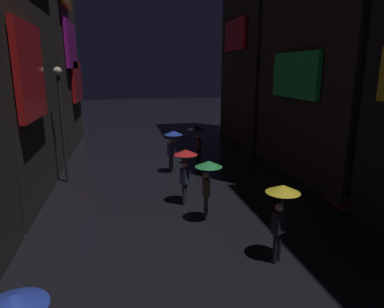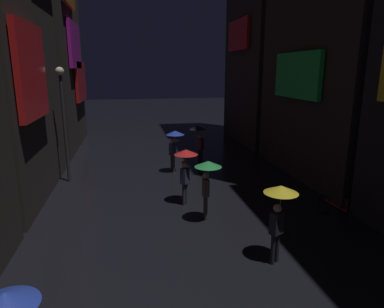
{
  "view_description": "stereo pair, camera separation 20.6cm",
  "coord_description": "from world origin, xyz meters",
  "px_view_note": "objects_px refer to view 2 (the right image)",
  "views": [
    {
      "loc": [
        -2.37,
        -1.66,
        5.02
      ],
      "look_at": [
        0.0,
        9.98,
        2.09
      ],
      "focal_mm": 32.0,
      "sensor_mm": 36.0,
      "label": 1
    },
    {
      "loc": [
        -2.17,
        -1.7,
        5.02
      ],
      "look_at": [
        0.0,
        9.98,
        2.09
      ],
      "focal_mm": 32.0,
      "sensor_mm": 36.0,
      "label": 2
    }
  ],
  "objects_px": {
    "pedestrian_foreground_right_yellow": "(279,203)",
    "pedestrian_midstreet_centre_blue": "(174,140)",
    "pedestrian_far_right_black": "(198,134)",
    "streetlamp_left_far": "(63,111)",
    "pedestrian_foreground_left_green": "(207,174)",
    "bicycle_parked_at_storefront": "(335,209)",
    "pedestrian_midstreet_left_red": "(186,161)"
  },
  "relations": [
    {
      "from": "pedestrian_foreground_right_yellow",
      "to": "pedestrian_midstreet_centre_blue",
      "type": "bearing_deg",
      "value": 100.35
    },
    {
      "from": "pedestrian_foreground_right_yellow",
      "to": "pedestrian_far_right_black",
      "type": "xyz_separation_m",
      "value": [
        -0.12,
        9.91,
        0.0
      ]
    },
    {
      "from": "pedestrian_far_right_black",
      "to": "streetlamp_left_far",
      "type": "bearing_deg",
      "value": -164.46
    },
    {
      "from": "pedestrian_foreground_right_yellow",
      "to": "pedestrian_far_right_black",
      "type": "height_order",
      "value": "same"
    },
    {
      "from": "streetlamp_left_far",
      "to": "pedestrian_foreground_left_green",
      "type": "bearing_deg",
      "value": -44.83
    },
    {
      "from": "bicycle_parked_at_storefront",
      "to": "streetlamp_left_far",
      "type": "distance_m",
      "value": 11.71
    },
    {
      "from": "pedestrian_midstreet_centre_blue",
      "to": "streetlamp_left_far",
      "type": "height_order",
      "value": "streetlamp_left_far"
    },
    {
      "from": "bicycle_parked_at_storefront",
      "to": "pedestrian_midstreet_left_red",
      "type": "bearing_deg",
      "value": 152.76
    },
    {
      "from": "pedestrian_foreground_left_green",
      "to": "bicycle_parked_at_storefront",
      "type": "distance_m",
      "value": 4.54
    },
    {
      "from": "pedestrian_foreground_right_yellow",
      "to": "pedestrian_foreground_left_green",
      "type": "bearing_deg",
      "value": 114.07
    },
    {
      "from": "bicycle_parked_at_storefront",
      "to": "streetlamp_left_far",
      "type": "relative_size",
      "value": 0.35
    },
    {
      "from": "pedestrian_foreground_left_green",
      "to": "pedestrian_midstreet_left_red",
      "type": "xyz_separation_m",
      "value": [
        -0.45,
        1.66,
        0.0
      ]
    },
    {
      "from": "pedestrian_far_right_black",
      "to": "bicycle_parked_at_storefront",
      "type": "distance_m",
      "value": 8.56
    },
    {
      "from": "pedestrian_far_right_black",
      "to": "pedestrian_midstreet_centre_blue",
      "type": "bearing_deg",
      "value": -140.19
    },
    {
      "from": "pedestrian_midstreet_centre_blue",
      "to": "streetlamp_left_far",
      "type": "relative_size",
      "value": 0.41
    },
    {
      "from": "pedestrian_midstreet_centre_blue",
      "to": "bicycle_parked_at_storefront",
      "type": "bearing_deg",
      "value": -55.21
    },
    {
      "from": "pedestrian_midstreet_left_red",
      "to": "bicycle_parked_at_storefront",
      "type": "distance_m",
      "value": 5.49
    },
    {
      "from": "pedestrian_far_right_black",
      "to": "streetlamp_left_far",
      "type": "distance_m",
      "value": 6.89
    },
    {
      "from": "pedestrian_foreground_left_green",
      "to": "pedestrian_far_right_black",
      "type": "distance_m",
      "value": 7.17
    },
    {
      "from": "pedestrian_foreground_right_yellow",
      "to": "pedestrian_far_right_black",
      "type": "distance_m",
      "value": 9.91
    },
    {
      "from": "bicycle_parked_at_storefront",
      "to": "streetlamp_left_far",
      "type": "bearing_deg",
      "value": 147.74
    },
    {
      "from": "pedestrian_foreground_left_green",
      "to": "pedestrian_far_right_black",
      "type": "xyz_separation_m",
      "value": [
        1.15,
        7.08,
        0.0
      ]
    },
    {
      "from": "pedestrian_midstreet_left_red",
      "to": "pedestrian_midstreet_centre_blue",
      "type": "xyz_separation_m",
      "value": [
        0.13,
        4.19,
        0.0
      ]
    },
    {
      "from": "pedestrian_midstreet_left_red",
      "to": "bicycle_parked_at_storefront",
      "type": "height_order",
      "value": "pedestrian_midstreet_left_red"
    },
    {
      "from": "pedestrian_foreground_right_yellow",
      "to": "pedestrian_midstreet_centre_blue",
      "type": "xyz_separation_m",
      "value": [
        -1.59,
        8.69,
        0.0
      ]
    },
    {
      "from": "pedestrian_foreground_left_green",
      "to": "pedestrian_foreground_right_yellow",
      "type": "bearing_deg",
      "value": -65.93
    },
    {
      "from": "pedestrian_foreground_right_yellow",
      "to": "pedestrian_foreground_left_green",
      "type": "relative_size",
      "value": 1.0
    },
    {
      "from": "pedestrian_midstreet_left_red",
      "to": "bicycle_parked_at_storefront",
      "type": "xyz_separation_m",
      "value": [
        4.74,
        -2.44,
        -1.28
      ]
    },
    {
      "from": "streetlamp_left_far",
      "to": "pedestrian_foreground_right_yellow",
      "type": "bearing_deg",
      "value": -50.97
    },
    {
      "from": "pedestrian_midstreet_centre_blue",
      "to": "bicycle_parked_at_storefront",
      "type": "distance_m",
      "value": 8.18
    },
    {
      "from": "pedestrian_foreground_right_yellow",
      "to": "pedestrian_far_right_black",
      "type": "relative_size",
      "value": 1.0
    },
    {
      "from": "pedestrian_midstreet_left_red",
      "to": "streetlamp_left_far",
      "type": "height_order",
      "value": "streetlamp_left_far"
    }
  ]
}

